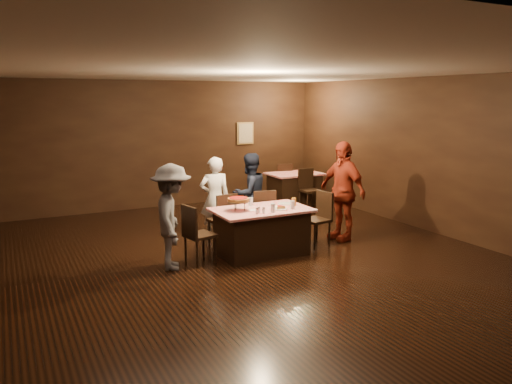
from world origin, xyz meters
TOP-DOWN VIEW (x-y plane):
  - room at (0.00, 0.01)m, footprint 10.00×10.04m
  - main_table at (0.38, 0.60)m, footprint 1.60×1.00m
  - back_table at (2.98, 3.79)m, footprint 1.30×0.90m
  - chair_far_left at (-0.02, 1.35)m, footprint 0.47×0.47m
  - chair_far_right at (0.78, 1.35)m, footprint 0.49×0.49m
  - chair_end_left at (-0.72, 0.60)m, footprint 0.50×0.50m
  - chair_end_right at (1.48, 0.60)m, footprint 0.47×0.47m
  - chair_back_near at (2.98, 3.09)m, footprint 0.42×0.42m
  - chair_back_far at (2.98, 4.39)m, footprint 0.49×0.49m
  - diner_white_jacket at (0.03, 1.78)m, footprint 0.62×0.47m
  - diner_navy_hoodie at (0.78, 1.85)m, footprint 0.87×0.75m
  - diner_grey_knit at (-1.19, 0.55)m, footprint 0.90×1.18m
  - diner_red_shirt at (2.10, 0.69)m, footprint 0.59×1.12m
  - pizza_stand at (-0.02, 0.65)m, footprint 0.38×0.38m
  - plate_with_slice at (0.63, 0.42)m, footprint 0.25×0.25m
  - plate_empty at (0.93, 0.75)m, footprint 0.25×0.25m
  - glass_front_left at (0.43, 0.30)m, footprint 0.08×0.08m
  - glass_front_right at (0.83, 0.35)m, footprint 0.08×0.08m
  - glass_amber at (0.98, 0.55)m, footprint 0.08×0.08m
  - glass_back at (0.33, 0.90)m, footprint 0.08×0.08m
  - condiments at (0.20, 0.32)m, footprint 0.17×0.10m
  - napkin_center at (0.68, 0.60)m, footprint 0.19×0.19m
  - napkin_left at (0.23, 0.55)m, footprint 0.21×0.21m

SIDE VIEW (x-z plane):
  - main_table at x=0.38m, z-range 0.00..0.77m
  - back_table at x=2.98m, z-range 0.00..0.77m
  - chair_far_left at x=-0.02m, z-range 0.00..0.95m
  - chair_far_right at x=0.78m, z-range 0.00..0.95m
  - chair_end_left at x=-0.72m, z-range 0.00..0.95m
  - chair_end_right at x=1.48m, z-range 0.00..0.95m
  - chair_back_near at x=2.98m, z-range 0.00..0.95m
  - chair_back_far at x=2.98m, z-range 0.00..0.95m
  - diner_white_jacket at x=0.03m, z-range 0.00..1.54m
  - napkin_center at x=0.68m, z-range 0.77..0.78m
  - napkin_left at x=0.23m, z-range 0.77..0.78m
  - plate_empty at x=0.93m, z-range 0.77..0.78m
  - diner_navy_hoodie at x=0.78m, z-range 0.00..1.56m
  - plate_with_slice at x=0.63m, z-range 0.76..0.83m
  - diner_grey_knit at x=-1.19m, z-range 0.00..1.62m
  - condiments at x=0.20m, z-range 0.77..0.87m
  - glass_front_left at x=0.43m, z-range 0.77..0.91m
  - glass_front_right at x=0.83m, z-range 0.77..0.91m
  - glass_amber at x=0.98m, z-range 0.77..0.91m
  - glass_back at x=0.33m, z-range 0.77..0.91m
  - diner_red_shirt at x=2.10m, z-range 0.00..1.83m
  - pizza_stand at x=-0.02m, z-range 0.84..1.06m
  - room at x=0.00m, z-range 0.63..3.65m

